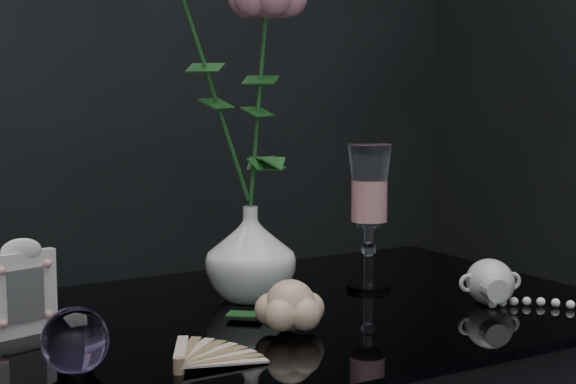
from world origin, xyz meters
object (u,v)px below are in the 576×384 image
loose_rose (290,306)px  wine_glass (369,217)px  picture_frame (22,287)px  vase (251,253)px  pearl_jar (490,280)px  paperweight (75,340)px

loose_rose → wine_glass: bearing=36.7°
loose_rose → picture_frame: bearing=156.9°
vase → pearl_jar: vase is taller
vase → picture_frame: vase is taller
picture_frame → paperweight: picture_frame is taller
paperweight → pearl_jar: size_ratio=0.31×
wine_glass → picture_frame: size_ratio=1.80×
wine_glass → paperweight: (-0.49, -0.16, -0.07)m
vase → wine_glass: bearing=-10.3°
vase → picture_frame: (-0.32, -0.02, -0.01)m
picture_frame → loose_rose: (0.29, -0.15, -0.03)m
pearl_jar → wine_glass: bearing=141.4°
vase → loose_rose: vase is taller
vase → wine_glass: wine_glass is taller
loose_rose → pearl_jar: (0.31, -0.02, 0.00)m
paperweight → wine_glass: bearing=17.7°
paperweight → picture_frame: bearing=94.0°
vase → paperweight: bearing=-148.5°
vase → paperweight: vase is taller
picture_frame → wine_glass: bearing=-15.8°
vase → pearl_jar: 0.34m
loose_rose → pearl_jar: bearing=0.8°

